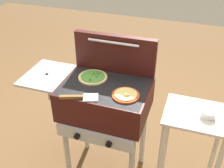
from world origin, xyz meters
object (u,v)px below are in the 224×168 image
Objects in this scene: grill at (104,101)px; topping_bowl_near at (208,114)px; pizza_veggie at (93,77)px; pizza_cheese at (126,95)px; prep_table at (192,139)px; spatula at (79,97)px.

grill is 0.74m from topping_bowl_near.
grill is 0.20m from pizza_veggie.
grill is at bearing 157.56° from pizza_cheese.
pizza_cheese is 0.60m from prep_table.
pizza_cheese is (0.30, -0.15, 0.00)m from pizza_veggie.
grill is at bearing 64.06° from spatula.
topping_bowl_near is at bearing -4.84° from pizza_veggie.
pizza_veggie is 0.33m from pizza_cheese.
grill is 0.70m from prep_table.
prep_table is at bearing 172.77° from topping_bowl_near.
prep_table is at bearing 9.73° from pizza_cheese.
grill reaches higher than topping_bowl_near.
topping_bowl_near is at bearing -7.23° from prep_table.
pizza_veggie is 0.83× the size of spatula.
grill is 0.26m from pizza_cheese.
pizza_cheese is at bearing -172.22° from topping_bowl_near.
prep_table is at bearing 0.37° from grill.
spatula is (-0.10, -0.20, 0.15)m from grill.
pizza_veggie reaches higher than topping_bowl_near.
pizza_veggie is 0.85m from topping_bowl_near.
spatula is at bearing -156.87° from pizza_cheese.
topping_bowl_near reaches higher than prep_table.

